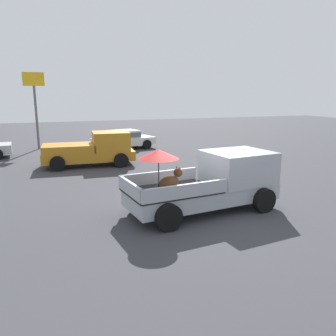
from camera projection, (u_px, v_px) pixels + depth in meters
ground_plane at (202, 211)px, 11.22m from camera, size 80.00×80.00×0.00m
pickup_truck_main at (214, 181)px, 11.18m from camera, size 5.23×2.73×2.22m
pickup_truck_red at (93, 149)px, 18.18m from camera, size 4.90×2.40×1.80m
parked_sedan_far at (123, 139)px, 23.56m from camera, size 4.60×2.76×1.33m
motel_sign at (35, 96)px, 23.08m from camera, size 1.40×0.16×5.24m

